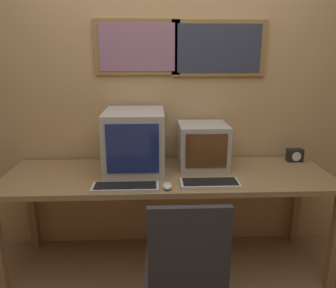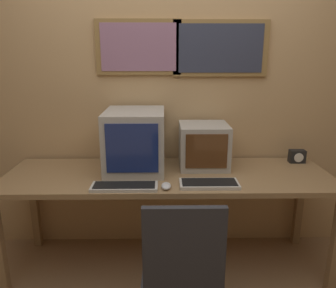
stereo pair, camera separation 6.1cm
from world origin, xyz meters
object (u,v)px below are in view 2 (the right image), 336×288
Objects in this scene: mouse_near_keyboard at (166,186)px; keyboard_side at (209,184)px; keyboard_main at (124,187)px; monitor_left at (135,140)px; desk_clock at (297,156)px; monitor_right at (204,145)px; office_chair at (182,286)px.

keyboard_side is at bearing 9.12° from mouse_near_keyboard.
keyboard_main is at bearing -175.73° from keyboard_side.
monitor_left is 1.26m from desk_clock.
monitor_right is 1.05m from office_chair.
monitor_left is at bearing 146.92° from keyboard_side.
office_chair is (-0.20, -0.50, -0.38)m from keyboard_side.
office_chair is (0.30, -0.82, -0.58)m from monitor_left.
monitor_left is at bearing 83.37° from keyboard_main.
monitor_left is 4.07× the size of desk_clock.
monitor_left reaches higher than keyboard_side.
keyboard_main is at bearing 126.81° from office_chair.
office_chair is at bearing -80.21° from mouse_near_keyboard.
monitor_right is 0.94× the size of keyboard_side.
keyboard_main is 1.38m from desk_clock.
monitor_left is 0.51m from monitor_right.
monitor_right is 2.97× the size of desk_clock.
mouse_near_keyboard is at bearing 99.79° from office_chair.
monitor_right is at bearing -174.51° from desk_clock.
keyboard_main is 3.50× the size of desk_clock.
monitor_left is 0.54× the size of office_chair.
monitor_left reaches higher than office_chair.
keyboard_side is 3.65× the size of mouse_near_keyboard.
mouse_near_keyboard is (-0.28, -0.04, 0.00)m from keyboard_side.
desk_clock reaches higher than mouse_near_keyboard.
monitor_left is at bearing -173.23° from monitor_right.
mouse_near_keyboard reaches higher than keyboard_side.
monitor_right is 0.39× the size of office_chair.
keyboard_main is 0.26m from mouse_near_keyboard.
office_chair reaches higher than desk_clock.
monitor_left is at bearing -173.99° from desk_clock.
mouse_near_keyboard is at bearing -170.88° from keyboard_side.
monitor_right is at bearing 89.16° from keyboard_side.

